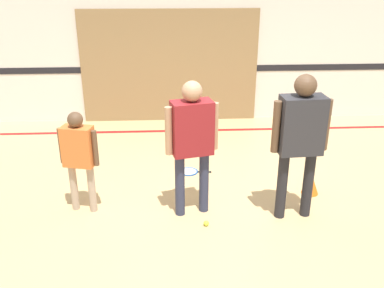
{
  "coord_description": "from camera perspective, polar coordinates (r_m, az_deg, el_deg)",
  "views": [
    {
      "loc": [
        -0.41,
        -4.79,
        2.92
      ],
      "look_at": [
        -0.16,
        -0.13,
        0.94
      ],
      "focal_mm": 40.0,
      "sensor_mm": 36.0,
      "label": 1
    }
  ],
  "objects": [
    {
      "name": "racket_spare_on_floor",
      "position": [
        6.48,
        -0.26,
        -3.69
      ],
      "size": [
        0.49,
        0.3,
        0.03
      ],
      "rotation": [
        0.0,
        0.0,
        6.18
      ],
      "color": "blue",
      "rests_on": "ground_plane"
    },
    {
      "name": "wall_panel",
      "position": [
        8.37,
        -3.0,
        10.25
      ],
      "size": [
        3.39,
        0.05,
        2.15
      ],
      "color": "#93754C",
      "rests_on": "ground_plane"
    },
    {
      "name": "person_student_left",
      "position": [
        5.35,
        -14.87,
        -0.98
      ],
      "size": [
        0.49,
        0.28,
        1.32
      ],
      "rotation": [
        0.0,
        0.0,
        -0.24
      ],
      "color": "tan",
      "rests_on": "ground_plane"
    },
    {
      "name": "floor_stripe",
      "position": [
        8.07,
        0.08,
        1.82
      ],
      "size": [
        14.4,
        0.1,
        0.01
      ],
      "color": "red",
      "rests_on": "ground_plane"
    },
    {
      "name": "wall_back",
      "position": [
        8.34,
        -0.19,
        13.87
      ],
      "size": [
        16.0,
        0.07,
        3.2
      ],
      "color": "silver",
      "rests_on": "ground_plane"
    },
    {
      "name": "ground_plane",
      "position": [
        5.63,
        1.6,
        -8.26
      ],
      "size": [
        16.0,
        16.0,
        0.0
      ],
      "primitive_type": "plane",
      "color": "tan"
    },
    {
      "name": "tennis_ball_near_instructor",
      "position": [
        5.23,
        1.9,
        -10.52
      ],
      "size": [
        0.07,
        0.07,
        0.07
      ],
      "primitive_type": "sphere",
      "color": "#CCE038",
      "rests_on": "ground_plane"
    },
    {
      "name": "person_instructor",
      "position": [
        5.03,
        0.0,
        1.22
      ],
      "size": [
        0.63,
        0.37,
        1.7
      ],
      "rotation": [
        0.0,
        0.0,
        0.23
      ],
      "color": "#2D334C",
      "rests_on": "ground_plane"
    },
    {
      "name": "person_student_right",
      "position": [
        5.09,
        14.27,
        1.47
      ],
      "size": [
        0.68,
        0.31,
        1.8
      ],
      "rotation": [
        0.0,
        0.0,
        3.21
      ],
      "color": "#232328",
      "rests_on": "ground_plane"
    },
    {
      "name": "training_cone",
      "position": [
        6.06,
        15.53,
        -5.04
      ],
      "size": [
        0.23,
        0.23,
        0.31
      ],
      "color": "orange",
      "rests_on": "ground_plane"
    },
    {
      "name": "tennis_ball_by_spare_racket",
      "position": [
        6.73,
        -2.03,
        -2.41
      ],
      "size": [
        0.07,
        0.07,
        0.07
      ],
      "primitive_type": "sphere",
      "color": "#CCE038",
      "rests_on": "ground_plane"
    }
  ]
}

